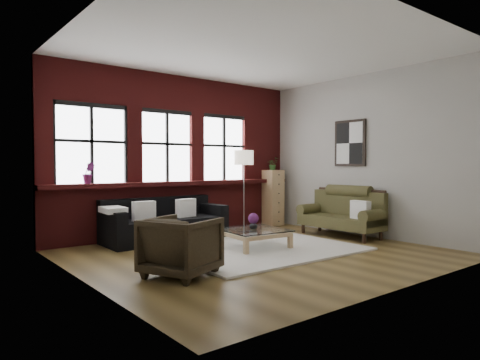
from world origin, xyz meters
TOP-DOWN VIEW (x-y plane):
  - floor at (0.00, 0.00)m, footprint 5.50×5.50m
  - ceiling at (0.00, 0.00)m, footprint 5.50×5.50m
  - wall_back at (0.00, 2.50)m, footprint 5.50×0.00m
  - wall_front at (0.00, -2.50)m, footprint 5.50×0.00m
  - wall_left at (-2.75, 0.00)m, footprint 0.00×5.00m
  - wall_right at (2.75, 0.00)m, footprint 0.00×5.00m
  - brick_backwall at (0.00, 2.44)m, footprint 5.50×0.12m
  - sill_ledge at (0.00, 2.35)m, footprint 5.50×0.30m
  - window_left at (-1.80, 2.45)m, footprint 1.38×0.10m
  - window_mid at (-0.30, 2.45)m, footprint 1.38×0.10m
  - window_right at (1.10, 2.45)m, footprint 1.38×0.10m
  - wall_poster at (2.72, 0.30)m, footprint 0.05×0.74m
  - shag_rug at (0.20, 0.21)m, footprint 3.13×2.48m
  - dark_sofa at (-0.63, 1.90)m, footprint 2.25×0.91m
  - pillow_a at (-1.11, 1.80)m, footprint 0.41×0.16m
  - pillow_b at (-0.25, 1.80)m, footprint 0.42×0.21m
  - vintage_settee at (2.30, 0.20)m, footprint 0.77×1.73m
  - pillow_settee at (2.22, -0.33)m, footprint 0.17×0.39m
  - armchair at (-1.70, -0.46)m, footprint 1.08×1.07m
  - coffee_table at (0.18, 0.34)m, footprint 1.09×1.09m
  - vase at (0.18, 0.34)m, footprint 0.17×0.17m
  - flowers at (0.18, 0.34)m, footprint 0.18×0.18m
  - drawer_chest at (2.36, 2.22)m, footprint 0.40×0.40m
  - potted_plant_top at (2.36, 2.22)m, footprint 0.29×0.26m
  - floor_lamp at (1.17, 1.82)m, footprint 0.40×0.40m
  - sill_plant at (-1.89, 2.32)m, footprint 0.24×0.21m

SIDE VIEW (x-z plane):
  - floor at x=0.00m, z-range 0.00..0.00m
  - shag_rug at x=0.20m, z-range 0.00..0.03m
  - coffee_table at x=0.18m, z-range -0.01..0.33m
  - armchair at x=-1.70m, z-range 0.00..0.76m
  - vase at x=0.18m, z-range 0.33..0.47m
  - dark_sofa at x=-0.63m, z-range 0.00..0.81m
  - vintage_settee at x=2.30m, z-range 0.00..0.92m
  - flowers at x=0.18m, z-range 0.42..0.60m
  - pillow_settee at x=2.22m, z-range 0.40..0.74m
  - pillow_a at x=-1.11m, z-range 0.43..0.77m
  - pillow_b at x=-0.25m, z-range 0.43..0.77m
  - drawer_chest at x=2.36m, z-range 0.00..1.29m
  - floor_lamp at x=1.17m, z-range 0.00..1.86m
  - sill_ledge at x=0.00m, z-range 1.00..1.08m
  - sill_plant at x=-1.89m, z-range 1.08..1.46m
  - potted_plant_top at x=2.36m, z-range 1.29..1.58m
  - wall_back at x=0.00m, z-range -1.15..4.35m
  - wall_front at x=0.00m, z-range -1.15..4.35m
  - wall_left at x=-2.75m, z-range -0.90..4.10m
  - wall_right at x=2.75m, z-range -0.90..4.10m
  - brick_backwall at x=0.00m, z-range 0.00..3.20m
  - window_left at x=-1.80m, z-range 1.00..2.50m
  - window_mid at x=-0.30m, z-range 1.00..2.50m
  - window_right at x=1.10m, z-range 1.00..2.50m
  - wall_poster at x=2.72m, z-range 1.38..2.32m
  - ceiling at x=0.00m, z-range 3.20..3.20m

